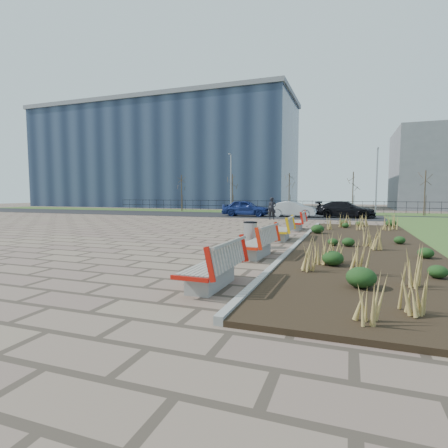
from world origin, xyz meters
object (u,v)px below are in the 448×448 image
(pedestrian, at_px, (272,209))
(lamp_west, at_px, (231,183))
(bench_c, at_px, (281,228))
(litter_bin, at_px, (250,235))
(car_black, at_px, (345,209))
(bench_a, at_px, (211,264))
(lamp_east, at_px, (377,182))
(car_blue, at_px, (246,208))
(car_silver, at_px, (293,209))
(bench_b, at_px, (256,241))
(bench_d, at_px, (296,221))

(pedestrian, height_order, lamp_west, lamp_west)
(bench_c, distance_m, lamp_west, 22.02)
(litter_bin, xyz_separation_m, car_black, (3.12, 17.85, 0.23))
(bench_a, bearing_deg, lamp_east, 80.92)
(bench_c, xyz_separation_m, car_blue, (-5.81, 14.57, 0.22))
(car_silver, relative_size, car_black, 0.85)
(bench_a, relative_size, lamp_east, 0.35)
(pedestrian, bearing_deg, bench_a, -99.94)
(litter_bin, xyz_separation_m, pedestrian, (-2.13, 13.89, 0.38))
(litter_bin, distance_m, car_silver, 17.53)
(bench_b, relative_size, lamp_west, 0.35)
(bench_b, height_order, lamp_west, lamp_west)
(bench_a, relative_size, lamp_west, 0.35)
(bench_c, height_order, lamp_west, lamp_west)
(bench_a, bearing_deg, bench_c, 91.05)
(litter_bin, bearing_deg, lamp_west, 110.36)
(bench_c, bearing_deg, bench_d, 87.63)
(pedestrian, relative_size, car_black, 0.37)
(car_black, bearing_deg, lamp_west, 73.57)
(bench_b, xyz_separation_m, car_blue, (-5.81, 18.82, 0.22))
(car_black, distance_m, lamp_east, 5.72)
(bench_a, relative_size, car_black, 0.45)
(bench_d, distance_m, pedestrian, 7.48)
(bench_b, relative_size, bench_c, 1.00)
(bench_d, relative_size, lamp_east, 0.35)
(litter_bin, height_order, car_black, car_black)
(bench_d, height_order, litter_bin, bench_d)
(lamp_west, bearing_deg, car_black, -21.67)
(bench_b, distance_m, bench_c, 4.25)
(bench_a, height_order, bench_b, same)
(pedestrian, xyz_separation_m, car_black, (5.25, 3.96, -0.16))
(bench_d, distance_m, litter_bin, 7.01)
(bench_d, bearing_deg, car_silver, 98.39)
(bench_b, relative_size, bench_d, 1.00)
(litter_bin, distance_m, car_black, 18.13)
(car_blue, bearing_deg, pedestrian, -138.23)
(bench_a, xyz_separation_m, lamp_east, (5.00, 27.99, 2.54))
(bench_c, height_order, car_silver, car_silver)
(car_silver, bearing_deg, car_black, -80.72)
(bench_b, distance_m, car_blue, 19.70)
(bench_b, xyz_separation_m, pedestrian, (-2.82, 15.68, 0.35))
(bench_a, bearing_deg, lamp_west, 108.88)
(bench_a, height_order, car_blue, car_blue)
(car_silver, bearing_deg, lamp_east, -49.57)
(car_silver, bearing_deg, bench_d, -166.29)
(litter_bin, relative_size, car_black, 0.20)
(bench_b, bearing_deg, bench_c, 93.80)
(bench_a, xyz_separation_m, car_blue, (-5.81, 22.62, 0.22))
(bench_b, height_order, car_silver, car_silver)
(bench_c, bearing_deg, car_blue, 109.37)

